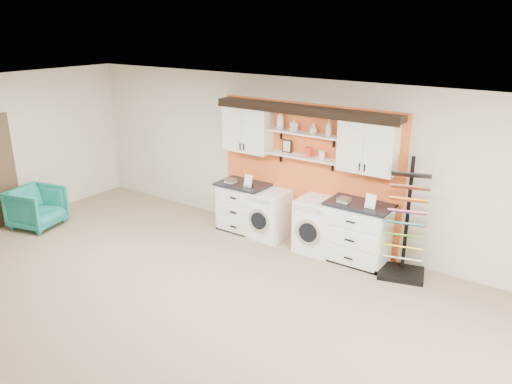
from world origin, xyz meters
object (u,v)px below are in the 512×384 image
Objects in this scene: base_cabinet_left at (243,206)px; sample_rack at (405,241)px; base_cabinet_right at (358,233)px; armchair at (37,207)px; dryer at (318,225)px; washer at (270,214)px.

base_cabinet_left is 0.50× the size of sample_rack.
base_cabinet_right is at bearing 161.86° from sample_rack.
sample_rack is 6.60m from armchair.
base_cabinet_right is 1.22× the size of armchair.
sample_rack is at bearing -85.51° from armchair.
armchair is at bearing -156.32° from dryer.
washer is at bearing 163.68° from sample_rack.
base_cabinet_right is 0.77m from sample_rack.
base_cabinet_right is (2.26, -0.00, 0.04)m from base_cabinet_left.
base_cabinet_right reaches higher than base_cabinet_left.
washer is (0.58, -0.00, -0.02)m from base_cabinet_left.
washer reaches higher than armchair.
armchair is (-5.51, -2.11, -0.12)m from base_cabinet_right.
base_cabinet_left reaches higher than armchair.
sample_rack is (0.76, -0.03, 0.07)m from base_cabinet_right.
base_cabinet_left is 1.10× the size of armchair.
sample_rack is (3.02, -0.03, 0.11)m from base_cabinet_left.
washer is at bearing -179.89° from base_cabinet_right.
dryer is at bearing 0.00° from washer.
base_cabinet_right is 1.18× the size of washer.
dryer is 5.24m from armchair.
base_cabinet_right is 0.55× the size of sample_rack.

